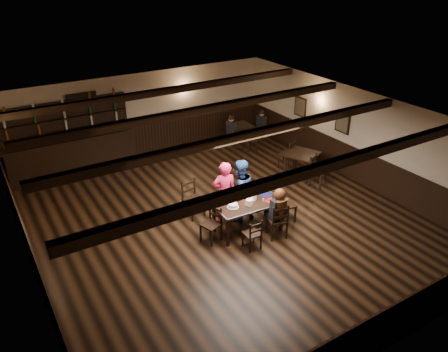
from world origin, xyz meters
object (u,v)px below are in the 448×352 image
dining_table (248,206)px  man_blue (240,191)px  bar_counter (71,150)px  chair_near_left (254,233)px  cake (233,206)px  woman_pink (224,193)px  chair_near_right (279,219)px

dining_table → man_blue: (0.10, 0.53, 0.14)m
dining_table → bar_counter: (-2.75, 5.48, 0.05)m
chair_near_left → cake: bearing=95.6°
man_blue → chair_near_left: bearing=69.9°
dining_table → woman_pink: 0.69m
man_blue → bar_counter: bearing=-60.8°
chair_near_right → cake: chair_near_right is taller
chair_near_left → woman_pink: bearing=88.2°
woman_pink → bar_counter: 5.45m
chair_near_left → bar_counter: (-2.41, 6.20, 0.28)m
woman_pink → cake: size_ratio=5.87×
chair_near_left → woman_pink: woman_pink is taller
chair_near_right → woman_pink: bearing=119.5°
man_blue → cake: 0.71m
chair_near_left → woman_pink: 1.38m
dining_table → chair_near_right: 0.78m
chair_near_right → cake: (-0.83, 0.69, 0.26)m
chair_near_left → man_blue: 1.37m
dining_table → cake: size_ratio=5.87×
woman_pink → bar_counter: bar_counter is taller
chair_near_right → cake: size_ratio=3.24×
chair_near_right → bar_counter: (-3.16, 6.13, 0.20)m
woman_pink → cake: bearing=92.9°
woman_pink → cake: woman_pink is taller
dining_table → woman_pink: size_ratio=1.00×
cake → bar_counter: size_ratio=0.07×
woman_pink → man_blue: bearing=-177.3°
woman_pink → bar_counter: size_ratio=0.41×
dining_table → bar_counter: 6.13m
chair_near_right → woman_pink: woman_pink is taller
chair_near_left → bar_counter: 6.66m
cake → bar_counter: (-2.34, 5.44, -0.07)m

